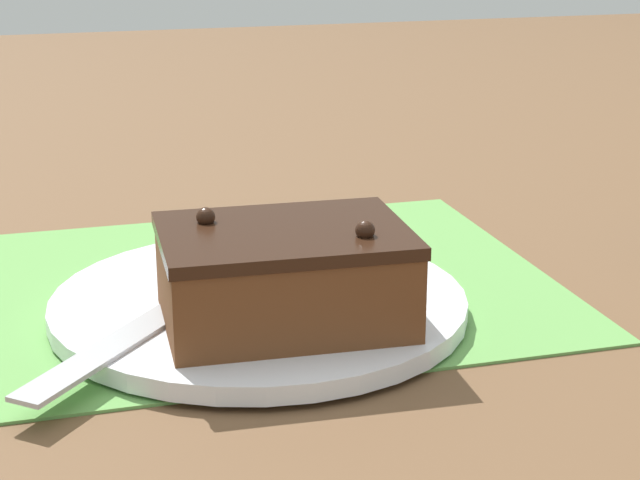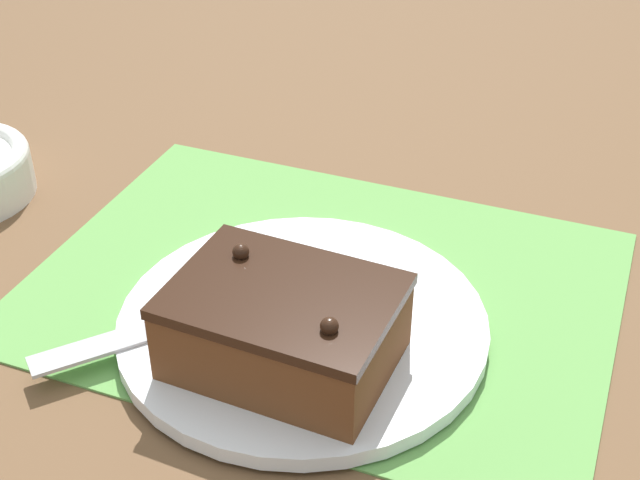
# 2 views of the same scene
# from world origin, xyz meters

# --- Properties ---
(ground_plane) EXTENTS (3.00, 3.00, 0.00)m
(ground_plane) POSITION_xyz_m (0.00, 0.00, 0.00)
(ground_plane) COLOR brown
(placemat_woven) EXTENTS (0.46, 0.34, 0.00)m
(placemat_woven) POSITION_xyz_m (0.00, 0.00, 0.00)
(placemat_woven) COLOR #609E4C
(placemat_woven) RESTS_ON ground_plane
(cake_plate) EXTENTS (0.28, 0.28, 0.01)m
(cake_plate) POSITION_xyz_m (0.01, -0.06, 0.01)
(cake_plate) COLOR white
(cake_plate) RESTS_ON placemat_woven
(chocolate_cake) EXTENTS (0.16, 0.12, 0.07)m
(chocolate_cake) POSITION_xyz_m (0.01, -0.11, 0.05)
(chocolate_cake) COLOR brown
(chocolate_cake) RESTS_ON cake_plate
(serving_knife) EXTENTS (0.16, 0.18, 0.01)m
(serving_knife) POSITION_xyz_m (-0.05, -0.07, 0.02)
(serving_knife) COLOR slate
(serving_knife) RESTS_ON cake_plate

